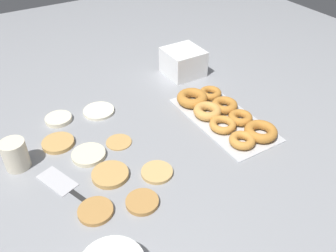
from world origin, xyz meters
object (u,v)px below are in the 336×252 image
pancake_3 (89,155)px  container_stack (183,62)px  pancake_0 (157,172)px  pancake_4 (99,111)px  pancake_7 (96,211)px  pancake_1 (119,142)px  donut_tray (222,114)px  pancake_2 (142,202)px  spatula (64,185)px  paper_cup (15,155)px  pancake_6 (59,119)px  pancake_5 (110,175)px  pancake_8 (58,143)px

pancake_3 → container_stack: 0.62m
pancake_0 → pancake_4: (0.39, 0.03, 0.00)m
pancake_4 → pancake_7: 0.47m
pancake_0 → pancake_1: size_ratio=1.12×
donut_tray → container_stack: size_ratio=2.71×
pancake_2 → pancake_4: pancake_2 is taller
pancake_2 → spatula: 0.24m
pancake_3 → paper_cup: 0.21m
donut_tray → spatula: 0.59m
pancake_6 → pancake_5: bearing=-172.8°
pancake_6 → donut_tray: size_ratio=0.23×
pancake_0 → pancake_1: bearing=10.9°
pancake_1 → pancake_7: bearing=143.1°
pancake_0 → pancake_6: bearing=22.2°
pancake_2 → paper_cup: paper_cup is taller
pancake_3 → pancake_8: bearing=31.0°
pancake_6 → spatula: bearing=165.0°
pancake_8 → paper_cup: bearing=106.0°
pancake_2 → pancake_7: (0.04, 0.12, -0.00)m
pancake_6 → paper_cup: paper_cup is taller
pancake_4 → pancake_2: bearing=172.0°
pancake_5 → pancake_2: bearing=-167.0°
pancake_1 → donut_tray: bearing=-100.0°
pancake_2 → pancake_1: bearing=-11.5°
pancake_1 → spatula: bearing=113.8°
pancake_0 → pancake_3: size_ratio=0.90×
pancake_2 → pancake_3: pancake_3 is taller
pancake_1 → spatula: size_ratio=0.31×
pancake_1 → pancake_8: 0.20m
pancake_7 → pancake_5: bearing=-40.3°
paper_cup → pancake_0: bearing=-125.5°
pancake_8 → donut_tray: 0.57m
pancake_6 → pancake_7: size_ratio=0.99×
pancake_4 → pancake_7: size_ratio=1.20×
pancake_0 → container_stack: bearing=-40.2°
pancake_2 → container_stack: 0.74m
pancake_6 → container_stack: container_stack is taller
pancake_1 → donut_tray: (-0.07, -0.37, 0.01)m
donut_tray → pancake_0: bearing=110.0°
pancake_4 → spatula: pancake_4 is taller
pancake_5 → donut_tray: 0.47m
container_stack → pancake_1: bearing=123.1°
spatula → pancake_7: bearing=176.6°
pancake_4 → spatula: size_ratio=0.42×
pancake_4 → pancake_1: bearing=176.8°
pancake_4 → pancake_8: (-0.10, 0.18, 0.00)m
pancake_8 → pancake_2: bearing=-161.9°
pancake_0 → pancake_3: 0.23m
donut_tray → paper_cup: size_ratio=4.44×
pancake_2 → pancake_7: same height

